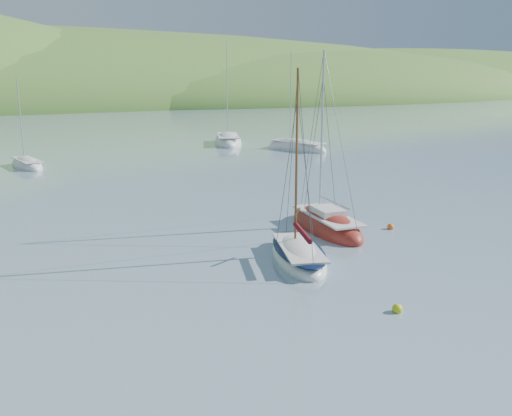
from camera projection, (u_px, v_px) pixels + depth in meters
name	position (u px, v px, depth m)	size (l,w,h in m)	color
ground	(324.00, 342.00, 18.91)	(700.00, 700.00, 0.00)	slate
daysailer_white	(298.00, 256.00, 27.13)	(4.15, 6.63, 9.58)	white
sloop_red	(326.00, 226.00, 32.40)	(3.40, 7.54, 10.78)	maroon
distant_sloop_a	(27.00, 166.00, 53.82)	(3.24, 6.57, 8.97)	white
distant_sloop_b	(228.00, 142.00, 71.45)	(6.57, 9.99, 13.46)	white
distant_sloop_d	(296.00, 148.00, 65.84)	(5.46, 8.96, 12.06)	white
mooring_buoys	(237.00, 270.00, 25.48)	(21.85, 10.40, 0.43)	#C4CE16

